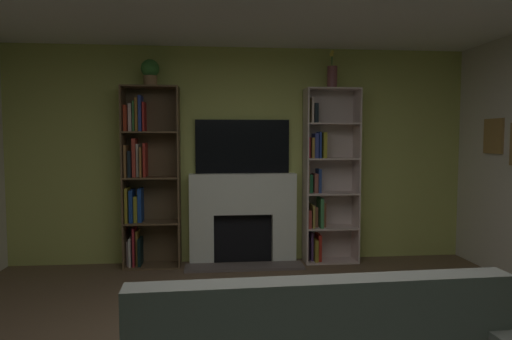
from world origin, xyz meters
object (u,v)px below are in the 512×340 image
at_px(fireplace, 243,217).
at_px(bookshelf_left, 145,178).
at_px(tv, 242,147).
at_px(potted_plant, 150,71).
at_px(bookshelf_right, 324,180).
at_px(vase_with_flowers, 332,76).

xyz_separation_m(fireplace, bookshelf_left, (-1.16, -0.02, 0.48)).
bearing_deg(tv, potted_plant, -173.64).
distance_m(tv, potted_plant, 1.39).
bearing_deg(fireplace, potted_plant, -177.41).
relative_size(bookshelf_right, potted_plant, 6.80).
relative_size(fireplace, tv, 1.22).
height_order(tv, potted_plant, potted_plant).
relative_size(tv, bookshelf_right, 0.54).
xyz_separation_m(bookshelf_left, bookshelf_right, (2.16, 0.01, -0.04)).
distance_m(bookshelf_left, bookshelf_right, 2.17).
xyz_separation_m(fireplace, potted_plant, (-1.08, -0.05, 1.72)).
bearing_deg(bookshelf_left, bookshelf_right, 0.20).
distance_m(potted_plant, vase_with_flowers, 2.15).
relative_size(bookshelf_left, vase_with_flowers, 4.66).
distance_m(bookshelf_left, potted_plant, 1.24).
bearing_deg(bookshelf_right, fireplace, 179.42).
bearing_deg(bookshelf_right, vase_with_flowers, -27.73).
xyz_separation_m(bookshelf_right, potted_plant, (-2.08, -0.04, 1.28)).
distance_m(fireplace, potted_plant, 2.03).
xyz_separation_m(fireplace, tv, (0.00, 0.07, 0.85)).
bearing_deg(tv, fireplace, -90.00).
xyz_separation_m(bookshelf_right, vase_with_flowers, (0.07, -0.04, 1.26)).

